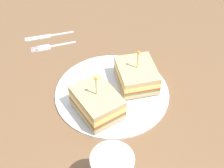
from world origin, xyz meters
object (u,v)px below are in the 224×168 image
object	(u,v)px
sandwich_half_front	(137,75)
fork	(48,47)
knife	(46,36)
sandwich_half_back	(95,101)
plate	(112,92)

from	to	relation	value
sandwich_half_front	fork	distance (cm)	26.65
fork	knife	bearing A→B (deg)	42.61
sandwich_half_front	sandwich_half_back	world-z (taller)	sandwich_half_back
sandwich_half_back	fork	size ratio (longest dim) A/B	1.38
plate	sandwich_half_front	distance (cm)	6.72
fork	knife	xyz separation A→B (cm)	(3.57, 3.29, 0.00)
sandwich_half_back	knife	world-z (taller)	sandwich_half_back
sandwich_half_back	sandwich_half_front	bearing A→B (deg)	-19.91
fork	knife	distance (cm)	4.85
plate	sandwich_half_back	world-z (taller)	sandwich_half_back
plate	sandwich_half_back	xyz separation A→B (cm)	(-6.59, 0.47, 2.95)
sandwich_half_front	knife	distance (cm)	30.35
plate	sandwich_half_front	world-z (taller)	sandwich_half_front
sandwich_half_back	knife	size ratio (longest dim) A/B	1.23
sandwich_half_front	fork	world-z (taller)	sandwich_half_front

